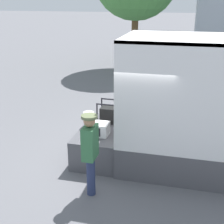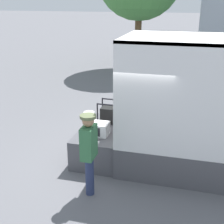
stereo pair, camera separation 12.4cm
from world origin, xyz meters
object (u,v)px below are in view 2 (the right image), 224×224
object	(u,v)px
orange_bucket	(89,119)
worker_person	(89,147)
microwave	(98,129)
portable_generator	(113,114)

from	to	relation	value
orange_bucket	worker_person	size ratio (longest dim) A/B	0.22
microwave	portable_generator	world-z (taller)	portable_generator
portable_generator	worker_person	size ratio (longest dim) A/B	0.42
worker_person	portable_generator	bearing A→B (deg)	92.05
microwave	worker_person	bearing A→B (deg)	-79.87
microwave	worker_person	world-z (taller)	worker_person
microwave	orange_bucket	xyz separation A→B (m)	(-0.37, 0.43, 0.04)
microwave	orange_bucket	world-z (taller)	orange_bucket
portable_generator	worker_person	xyz separation A→B (m)	(0.08, -2.25, 0.14)
portable_generator	orange_bucket	bearing A→B (deg)	-140.03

